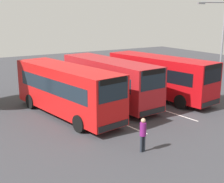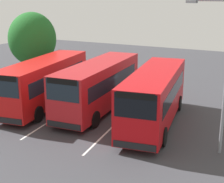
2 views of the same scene
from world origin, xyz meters
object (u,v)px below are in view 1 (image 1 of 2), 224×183
bus_center_right (160,76)px  bus_far_left (67,89)px  bus_center_left (109,80)px  pedestrian (143,132)px  street_lamp (220,43)px

bus_center_right → bus_far_left: bearing=-97.1°
bus_center_left → pedestrian: size_ratio=5.55×
bus_center_right → street_lamp: (2.16, 4.18, 2.54)m
bus_center_left → street_lamp: (2.82, 8.49, 2.54)m
bus_center_left → bus_center_right: 4.36m
bus_center_left → pedestrian: bearing=-24.8°
bus_center_left → street_lamp: 9.30m
bus_center_left → street_lamp: size_ratio=1.28×
bus_far_left → bus_center_left: (-0.98, 3.86, 0.00)m
bus_center_right → pedestrian: bus_center_right is taller
bus_center_left → bus_center_right: bearing=76.3°
street_lamp → bus_far_left: bearing=6.7°
pedestrian → bus_far_left: bearing=8.8°
bus_center_left → pedestrian: 8.69m
pedestrian → bus_center_left: bearing=-18.4°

